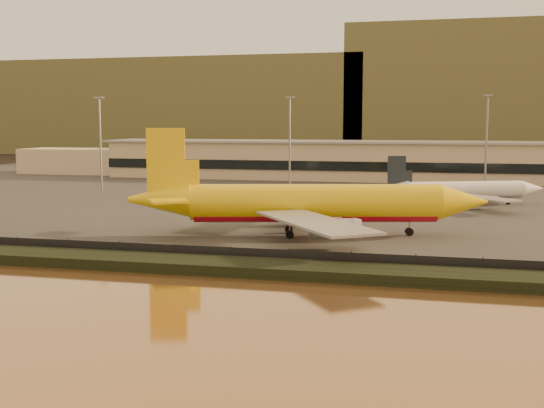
% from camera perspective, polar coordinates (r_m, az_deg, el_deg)
% --- Properties ---
extents(ground, '(900.00, 900.00, 0.00)m').
position_cam_1_polar(ground, '(103.69, -2.41, -3.62)').
color(ground, black).
rests_on(ground, ground).
extents(embankment, '(320.00, 7.00, 1.40)m').
position_cam_1_polar(embankment, '(87.65, -5.49, -5.12)').
color(embankment, black).
rests_on(embankment, ground).
extents(tarmac, '(320.00, 220.00, 0.20)m').
position_cam_1_polar(tarmac, '(195.94, 5.26, 1.34)').
color(tarmac, '#2D2D2D').
rests_on(tarmac, ground).
extents(perimeter_fence, '(300.00, 0.05, 2.20)m').
position_cam_1_polar(perimeter_fence, '(91.24, -4.67, -4.25)').
color(perimeter_fence, black).
rests_on(perimeter_fence, tarmac).
extents(terminal_building, '(202.00, 25.00, 12.60)m').
position_cam_1_polar(terminal_building, '(227.93, 2.77, 3.68)').
color(terminal_building, tan).
rests_on(terminal_building, tarmac).
extents(apron_light_masts, '(152.20, 12.20, 25.40)m').
position_cam_1_polar(apron_light_masts, '(173.52, 9.28, 5.73)').
color(apron_light_masts, slate).
rests_on(apron_light_masts, tarmac).
extents(distant_hills, '(470.00, 160.00, 70.00)m').
position_cam_1_polar(distant_hills, '(440.90, 7.29, 8.43)').
color(distant_hills, olive).
rests_on(distant_hills, ground).
extents(dhl_cargo_jet, '(58.74, 56.42, 17.72)m').
position_cam_1_polar(dhl_cargo_jet, '(112.09, 3.08, 0.01)').
color(dhl_cargo_jet, '#DFBE0B').
rests_on(dhl_cargo_jet, tarmac).
extents(white_narrowbody_jet, '(37.70, 35.64, 11.25)m').
position_cam_1_polar(white_narrowbody_jet, '(159.39, 15.63, 1.10)').
color(white_narrowbody_jet, white).
rests_on(white_narrowbody_jet, tarmac).
extents(gse_vehicle_yellow, '(4.89, 3.28, 2.02)m').
position_cam_1_polar(gse_vehicle_yellow, '(135.20, 2.29, -0.64)').
color(gse_vehicle_yellow, '#DFBE0B').
rests_on(gse_vehicle_yellow, tarmac).
extents(gse_vehicle_white, '(4.49, 2.92, 1.86)m').
position_cam_1_polar(gse_vehicle_white, '(147.75, -6.88, -0.08)').
color(gse_vehicle_white, white).
rests_on(gse_vehicle_white, tarmac).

